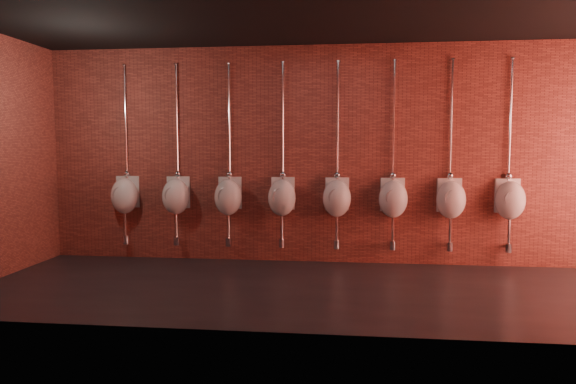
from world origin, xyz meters
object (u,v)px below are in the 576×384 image
(urinal_0, at_px, (125,195))
(urinal_6, at_px, (451,199))
(urinal_1, at_px, (176,196))
(urinal_5, at_px, (393,198))
(urinal_4, at_px, (337,197))
(urinal_7, at_px, (510,199))
(urinal_3, at_px, (282,197))
(urinal_2, at_px, (228,196))

(urinal_0, bearing_deg, urinal_6, 0.00)
(urinal_1, bearing_deg, urinal_5, 0.00)
(urinal_6, bearing_deg, urinal_1, 180.00)
(urinal_4, xyz_separation_m, urinal_7, (2.42, 0.00, 0.00))
(urinal_3, xyz_separation_m, urinal_6, (2.42, 0.00, 0.00))
(urinal_7, bearing_deg, urinal_1, 180.00)
(urinal_2, height_order, urinal_5, same)
(urinal_5, height_order, urinal_7, same)
(urinal_2, xyz_separation_m, urinal_5, (2.42, 0.00, 0.00))
(urinal_3, distance_m, urinal_6, 2.42)
(urinal_2, xyz_separation_m, urinal_4, (1.61, 0.00, 0.00))
(urinal_3, distance_m, urinal_4, 0.81)
(urinal_0, height_order, urinal_4, same)
(urinal_5, bearing_deg, urinal_2, 180.00)
(urinal_0, relative_size, urinal_6, 1.00)
(urinal_0, relative_size, urinal_3, 1.00)
(urinal_2, bearing_deg, urinal_6, 0.00)
(urinal_0, relative_size, urinal_1, 1.00)
(urinal_2, xyz_separation_m, urinal_6, (3.22, 0.00, 0.00))
(urinal_3, bearing_deg, urinal_6, 0.00)
(urinal_7, bearing_deg, urinal_5, 180.00)
(urinal_0, relative_size, urinal_4, 1.00)
(urinal_0, distance_m, urinal_7, 5.64)
(urinal_1, relative_size, urinal_2, 1.00)
(urinal_1, xyz_separation_m, urinal_6, (4.03, 0.00, 0.00))
(urinal_0, xyz_separation_m, urinal_6, (4.83, 0.00, 0.00))
(urinal_7, bearing_deg, urinal_3, 180.00)
(urinal_0, height_order, urinal_6, same)
(urinal_6, height_order, urinal_7, same)
(urinal_6, distance_m, urinal_7, 0.81)
(urinal_0, relative_size, urinal_7, 1.00)
(urinal_1, xyz_separation_m, urinal_2, (0.81, 0.00, 0.00))
(urinal_4, bearing_deg, urinal_7, 0.00)
(urinal_1, relative_size, urinal_4, 1.00)
(urinal_5, xyz_separation_m, urinal_7, (1.61, 0.00, 0.00))
(urinal_0, relative_size, urinal_5, 1.00)
(urinal_1, xyz_separation_m, urinal_4, (2.42, 0.00, 0.00))
(urinal_1, distance_m, urinal_3, 1.61)
(urinal_4, bearing_deg, urinal_5, 0.00)
(urinal_0, height_order, urinal_3, same)
(urinal_1, relative_size, urinal_7, 1.00)
(urinal_1, height_order, urinal_3, same)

